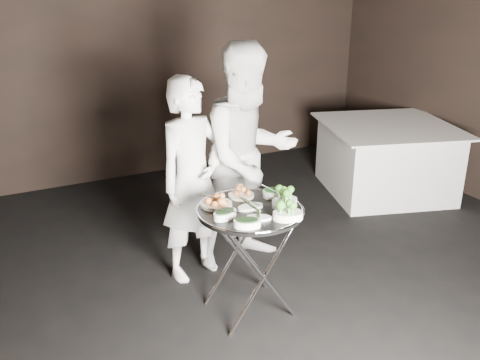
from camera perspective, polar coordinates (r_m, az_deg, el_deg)
name	(u,v)px	position (r m, az deg, el deg)	size (l,w,h in m)	color
floor	(296,340)	(3.74, 6.03, -16.66)	(6.00, 7.00, 0.05)	black
wall_back	(132,47)	(6.25, -11.45, 13.77)	(6.00, 0.05, 3.00)	black
tray_stand	(250,256)	(3.73, 1.04, -8.13)	(0.53, 0.45, 0.78)	silver
serving_tray	(250,210)	(3.57, 1.08, -3.26)	(0.72, 0.72, 0.04)	black
potato_plate_a	(216,201)	(3.61, -2.56, -2.25)	(0.23, 0.23, 0.08)	beige
potato_plate_b	(241,193)	(3.75, 0.13, -1.37)	(0.18, 0.18, 0.07)	beige
greens_bowl	(272,192)	(3.75, 3.41, -1.31)	(0.13, 0.13, 0.07)	white
asparagus_plate_a	(251,206)	(3.57, 1.13, -2.79)	(0.19, 0.11, 0.04)	white
asparagus_plate_b	(259,217)	(3.42, 2.03, -3.96)	(0.18, 0.15, 0.03)	white
spinach_bowl_a	(225,213)	(3.43, -1.62, -3.58)	(0.19, 0.15, 0.07)	white
spinach_bowl_b	(247,222)	(3.31, 0.76, -4.52)	(0.20, 0.17, 0.07)	white
broccoli_bowl_a	(285,201)	(3.62, 4.78, -2.23)	(0.20, 0.15, 0.08)	white
broccoli_bowl_b	(288,214)	(3.43, 5.14, -3.60)	(0.23, 0.20, 0.08)	white
serving_utensils	(248,198)	(3.61, 0.82, -1.89)	(0.59, 0.43, 0.01)	silver
waiter_left	(192,180)	(4.07, -5.14, -0.02)	(0.58, 0.38, 1.59)	silver
waiter_right	(249,157)	(4.24, 0.97, 2.50)	(0.88, 0.68, 1.81)	silver
dining_table	(385,158)	(6.03, 15.26, 2.24)	(1.33, 1.33, 0.76)	silver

